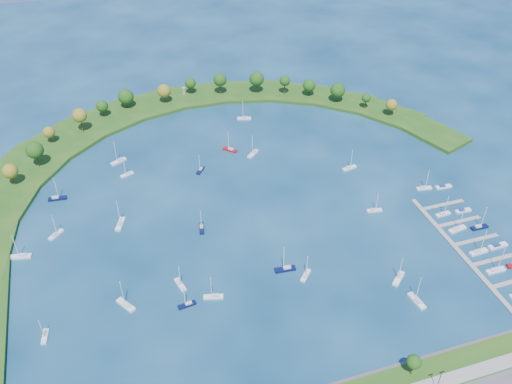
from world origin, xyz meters
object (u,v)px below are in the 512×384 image
object	(u,v)px
moored_boat_5	(120,223)
moored_boat_10	(200,170)
moored_boat_20	(244,118)
moored_boat_9	(45,336)
docked_boat_9	(463,211)
docked_boat_4	(479,252)
harbor_tower	(184,91)
moored_boat_11	(56,234)
moored_boat_1	(118,161)
docked_boat_8	(443,214)
moored_boat_15	(253,153)
moored_boat_18	(349,167)
moored_boat_6	(21,256)
docked_boat_11	(443,187)
docked_boat_10	(424,188)
moored_boat_2	(417,300)
moored_boat_21	(214,296)
moored_boat_14	(180,284)
docked_boat_2	(496,270)
moored_boat_0	(399,278)
moored_boat_13	(374,210)
moored_boat_16	(57,198)
moored_boat_12	(127,174)
moored_boat_7	(126,304)
moored_boat_8	(202,228)
moored_boat_3	(187,304)
moored_boat_4	(230,149)
docked_boat_6	(457,229)
docked_boat_5	(498,246)
moored_boat_17	(306,275)
moored_boat_19	(285,269)
docked_boat_7	(479,227)

from	to	relation	value
moored_boat_5	moored_boat_10	bearing A→B (deg)	-34.15
moored_boat_20	moored_boat_9	bearing A→B (deg)	64.56
docked_boat_9	docked_boat_4	bearing A→B (deg)	-109.55
harbor_tower	moored_boat_11	distance (m)	141.30
moored_boat_1	docked_boat_8	size ratio (longest dim) A/B	1.17
moored_boat_11	docked_boat_4	size ratio (longest dim) A/B	0.91
moored_boat_15	moored_boat_18	distance (m)	52.88
moored_boat_6	docked_boat_11	xyz separation A→B (m)	(202.26, -12.39, -0.30)
moored_boat_6	docked_boat_10	world-z (taller)	moored_boat_6
moored_boat_2	moored_boat_21	size ratio (longest dim) A/B	1.14
moored_boat_5	moored_boat_14	size ratio (longest dim) A/B	1.18
moored_boat_1	docked_boat_2	xyz separation A→B (m)	(141.26, -131.27, -0.01)
moored_boat_10	moored_boat_18	distance (m)	78.78
moored_boat_0	moored_boat_13	world-z (taller)	moored_boat_0
moored_boat_18	moored_boat_16	bearing A→B (deg)	161.09
moored_boat_13	docked_boat_2	xyz separation A→B (m)	(29.64, -51.62, 0.06)
moored_boat_9	moored_boat_12	bearing A→B (deg)	165.65
moored_boat_7	moored_boat_8	size ratio (longest dim) A/B	1.20
moored_boat_2	moored_boat_3	world-z (taller)	moored_boat_2
moored_boat_0	moored_boat_15	xyz separation A→B (m)	(-28.94, 107.68, -0.01)
moored_boat_11	moored_boat_15	bearing A→B (deg)	-24.93
moored_boat_4	moored_boat_15	world-z (taller)	moored_boat_15
moored_boat_21	docked_boat_2	xyz separation A→B (m)	(116.40, -22.35, 0.03)
moored_boat_15	docked_boat_6	xyz separation A→B (m)	(70.00, -88.65, 0.02)
moored_boat_13	moored_boat_18	size ratio (longest dim) A/B	0.90
moored_boat_5	moored_boat_13	world-z (taller)	moored_boat_5
moored_boat_21	docked_boat_9	size ratio (longest dim) A/B	1.44
moored_boat_1	docked_boat_5	distance (m)	192.74
moored_boat_12	docked_boat_4	distance (m)	174.42
moored_boat_11	moored_boat_17	distance (m)	114.17
moored_boat_7	moored_boat_0	bearing A→B (deg)	-133.08
moored_boat_6	moored_boat_14	distance (m)	72.41
moored_boat_2	moored_boat_15	world-z (taller)	moored_boat_2
moored_boat_8	moored_boat_9	bearing A→B (deg)	-46.82
moored_boat_19	moored_boat_21	size ratio (longest dim) A/B	1.15
docked_boat_10	moored_boat_6	bearing A→B (deg)	-174.09
moored_boat_16	docked_boat_8	size ratio (longest dim) A/B	1.17
docked_boat_5	docked_boat_8	size ratio (longest dim) A/B	0.83
harbor_tower	moored_boat_9	size ratio (longest dim) A/B	0.45
moored_boat_11	moored_boat_18	size ratio (longest dim) A/B	0.98
moored_boat_1	docked_boat_7	size ratio (longest dim) A/B	1.06
moored_boat_20	docked_boat_6	world-z (taller)	docked_boat_6
moored_boat_21	moored_boat_3	bearing A→B (deg)	19.01
moored_boat_5	docked_boat_8	size ratio (longest dim) A/B	1.22
moored_boat_3	moored_boat_10	xyz separation A→B (m)	(26.18, 88.14, -0.01)
moored_boat_18	docked_boat_6	world-z (taller)	docked_boat_6
moored_boat_17	docked_boat_7	world-z (taller)	docked_boat_7
moored_boat_13	moored_boat_15	world-z (taller)	moored_boat_15
moored_boat_10	docked_boat_11	world-z (taller)	moored_boat_10
moored_boat_21	docked_boat_2	distance (m)	118.53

